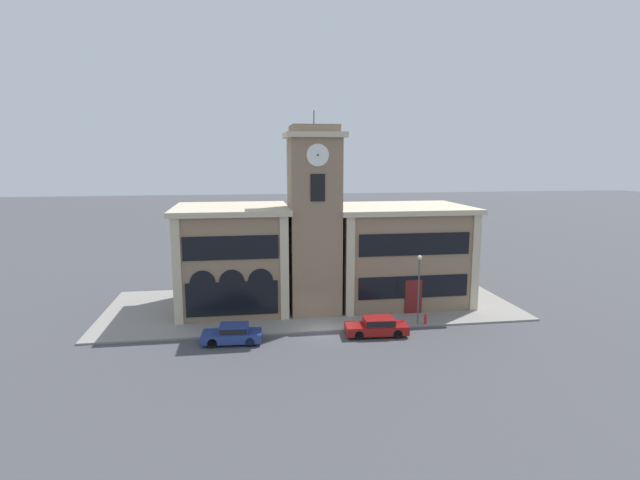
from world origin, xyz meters
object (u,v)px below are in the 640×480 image
object	(u,v)px
parked_car_near	(233,334)
fire_hydrant	(425,319)
parked_car_mid	(377,326)
street_lamp	(419,279)

from	to	relation	value
parked_car_near	fire_hydrant	distance (m)	15.41
parked_car_mid	street_lamp	world-z (taller)	street_lamp
parked_car_near	parked_car_mid	bearing A→B (deg)	-176.46
parked_car_mid	street_lamp	bearing A→B (deg)	-153.12
parked_car_near	fire_hydrant	bearing A→B (deg)	-170.84
street_lamp	parked_car_near	bearing A→B (deg)	-173.61
parked_car_near	parked_car_mid	distance (m)	10.90
street_lamp	fire_hydrant	size ratio (longest dim) A/B	6.51
street_lamp	fire_hydrant	xyz separation A→B (m)	(0.61, -0.14, -3.31)
parked_car_mid	street_lamp	xyz separation A→B (m)	(3.82, 1.65, 3.14)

